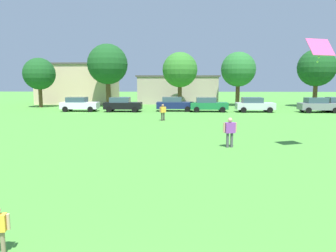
% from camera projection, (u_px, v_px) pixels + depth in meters
% --- Properties ---
extents(ground_plane, '(160.00, 160.00, 0.00)m').
position_uv_depth(ground_plane, '(156.00, 116.00, 32.35)').
color(ground_plane, '#4C9338').
extents(adult_bystander, '(0.74, 0.39, 1.59)m').
position_uv_depth(adult_bystander, '(230.00, 130.00, 16.86)').
color(adult_bystander, '#4C4C51').
rests_on(adult_bystander, ground).
extents(bystander_near_trees, '(0.58, 0.51, 1.48)m').
position_uv_depth(bystander_near_trees, '(163.00, 111.00, 28.54)').
color(bystander_near_trees, '#3F3833').
rests_on(bystander_near_trees, ground).
extents(kite, '(1.44, 1.01, 1.16)m').
position_uv_depth(kite, '(320.00, 48.00, 15.20)').
color(kite, '#F24C8C').
extents(parked_car_white_0, '(4.30, 2.02, 1.68)m').
position_uv_depth(parked_car_white_0, '(79.00, 104.00, 37.52)').
color(parked_car_white_0, white).
rests_on(parked_car_white_0, ground).
extents(parked_car_black_1, '(4.30, 2.02, 1.68)m').
position_uv_depth(parked_car_black_1, '(122.00, 104.00, 37.08)').
color(parked_car_black_1, black).
rests_on(parked_car_black_1, ground).
extents(parked_car_navy_2, '(4.30, 2.02, 1.68)m').
position_uv_depth(parked_car_navy_2, '(174.00, 104.00, 37.75)').
color(parked_car_navy_2, '#141E4C').
rests_on(parked_car_navy_2, ground).
extents(parked_car_green_3, '(4.30, 2.02, 1.68)m').
position_uv_depth(parked_car_green_3, '(208.00, 104.00, 36.97)').
color(parked_car_green_3, '#196B38').
rests_on(parked_car_green_3, ground).
extents(parked_car_silver_4, '(4.30, 2.02, 1.68)m').
position_uv_depth(parked_car_silver_4, '(254.00, 105.00, 36.56)').
color(parked_car_silver_4, silver).
rests_on(parked_car_silver_4, ground).
extents(parked_car_gray_5, '(4.30, 2.02, 1.68)m').
position_uv_depth(parked_car_gray_5, '(318.00, 105.00, 36.07)').
color(parked_car_gray_5, slate).
rests_on(parked_car_gray_5, ground).
extents(tree_far_left, '(4.27, 4.27, 6.65)m').
position_uv_depth(tree_far_left, '(39.00, 74.00, 43.03)').
color(tree_far_left, brown).
rests_on(tree_far_left, ground).
extents(tree_left, '(5.54, 5.54, 8.63)m').
position_uv_depth(tree_left, '(108.00, 64.00, 44.07)').
color(tree_left, brown).
rests_on(tree_left, ground).
extents(tree_center_left, '(4.81, 4.81, 7.49)m').
position_uv_depth(tree_center_left, '(180.00, 70.00, 43.93)').
color(tree_center_left, brown).
rests_on(tree_center_left, ground).
extents(tree_center_right, '(4.92, 4.92, 7.66)m').
position_uv_depth(tree_center_right, '(238.00, 70.00, 45.42)').
color(tree_center_right, brown).
rests_on(tree_center_right, ground).
extents(tree_right, '(5.05, 5.05, 7.87)m').
position_uv_depth(tree_right, '(317.00, 68.00, 43.25)').
color(tree_right, brown).
rests_on(tree_right, ground).
extents(house_left, '(11.91, 8.75, 6.28)m').
position_uv_depth(house_left, '(79.00, 84.00, 51.91)').
color(house_left, beige).
rests_on(house_left, ground).
extents(house_right, '(12.85, 6.24, 4.42)m').
position_uv_depth(house_right, '(178.00, 89.00, 51.47)').
color(house_right, tan).
rests_on(house_right, ground).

